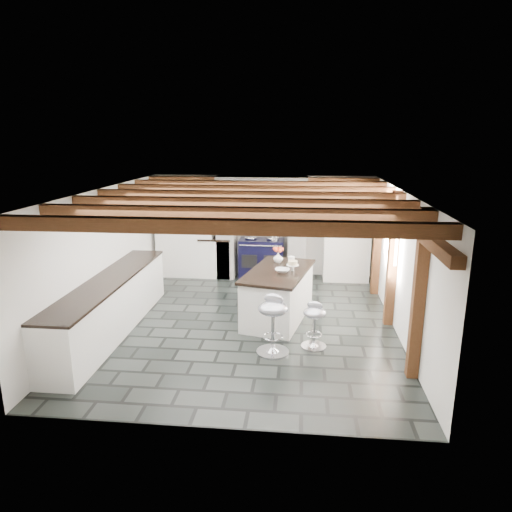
# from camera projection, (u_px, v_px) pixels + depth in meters

# --- Properties ---
(ground) EXTENTS (6.00, 6.00, 0.00)m
(ground) POSITION_uv_depth(u_px,v_px,m) (248.00, 322.00, 7.96)
(ground) COLOR black
(ground) RESTS_ON ground
(room_shell) EXTENTS (6.00, 6.03, 6.00)m
(room_shell) POSITION_uv_depth(u_px,v_px,m) (226.00, 244.00, 9.11)
(room_shell) COLOR white
(room_shell) RESTS_ON ground
(range_cooker) EXTENTS (1.00, 0.63, 0.99)m
(range_cooker) POSITION_uv_depth(u_px,v_px,m) (262.00, 258.00, 10.42)
(range_cooker) COLOR black
(range_cooker) RESTS_ON ground
(kitchen_island) EXTENTS (1.32, 1.97, 1.19)m
(kitchen_island) POSITION_uv_depth(u_px,v_px,m) (278.00, 294.00, 8.04)
(kitchen_island) COLOR white
(kitchen_island) RESTS_ON ground
(bar_stool_near) EXTENTS (0.44, 0.44, 0.72)m
(bar_stool_near) POSITION_uv_depth(u_px,v_px,m) (315.00, 320.00, 6.93)
(bar_stool_near) COLOR silver
(bar_stool_near) RESTS_ON ground
(bar_stool_far) EXTENTS (0.57, 0.57, 0.91)m
(bar_stool_far) POSITION_uv_depth(u_px,v_px,m) (273.00, 318.00, 6.71)
(bar_stool_far) COLOR silver
(bar_stool_far) RESTS_ON ground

